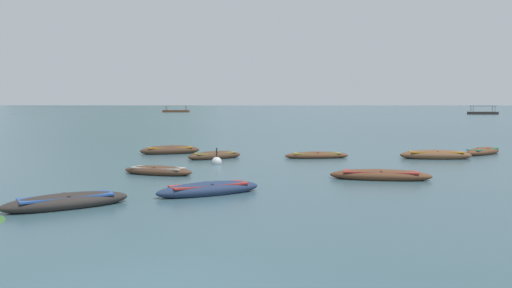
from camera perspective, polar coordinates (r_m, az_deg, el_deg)
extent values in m
plane|color=#385660|center=(1506.82, 6.37, 4.48)|extent=(6000.00, 6000.00, 0.00)
cone|color=#4C5B56|center=(1781.21, -13.60, 11.14)|extent=(1036.01, 1036.01, 418.02)
cone|color=slate|center=(1816.62, 1.18, 9.04)|extent=(1218.82, 1218.82, 285.90)
ellipsoid|color=navy|center=(15.76, -5.42, -5.22)|extent=(3.36, 2.71, 0.50)
cube|color=#B22D28|center=(15.73, -5.43, -4.69)|extent=(2.42, 1.95, 0.05)
cube|color=navy|center=(15.72, -5.43, -4.51)|extent=(0.42, 0.56, 0.04)
ellipsoid|color=brown|center=(27.46, 19.93, -1.22)|extent=(3.75, 1.38, 0.58)
cube|color=orange|center=(27.45, 19.94, -0.86)|extent=(2.70, 0.99, 0.05)
cube|color=brown|center=(27.44, 19.95, -0.76)|extent=(0.13, 0.79, 0.04)
ellipsoid|color=brown|center=(19.32, 14.10, -3.53)|extent=(3.83, 1.20, 0.48)
cube|color=#B22D28|center=(19.30, 14.10, -3.11)|extent=(2.76, 0.87, 0.05)
cube|color=brown|center=(19.29, 14.11, -2.96)|extent=(0.12, 0.69, 0.04)
ellipsoid|color=brown|center=(26.31, 6.99, -1.33)|extent=(3.52, 1.62, 0.42)
cube|color=olive|center=(26.29, 6.99, -1.06)|extent=(2.54, 1.16, 0.05)
cube|color=brown|center=(26.29, 6.99, -0.95)|extent=(0.21, 0.62, 0.04)
ellipsoid|color=#2D2826|center=(14.67, -20.91, -6.25)|extent=(3.25, 2.92, 0.50)
cube|color=#28519E|center=(14.64, -20.92, -5.67)|extent=(2.34, 2.10, 0.05)
cube|color=#2D2826|center=(14.63, -20.93, -5.48)|extent=(0.49, 0.57, 0.04)
ellipsoid|color=#4C3323|center=(20.44, -11.19, -3.07)|extent=(3.14, 1.58, 0.44)
cube|color=#B7B2A3|center=(20.42, -11.20, -2.71)|extent=(2.26, 1.14, 0.05)
cube|color=#4C3323|center=(20.41, -11.20, -2.57)|extent=(0.22, 0.65, 0.04)
ellipsoid|color=#4C3323|center=(28.83, -9.84, -0.74)|extent=(3.52, 2.39, 0.60)
cube|color=orange|center=(28.81, -9.85, -0.38)|extent=(2.53, 1.72, 0.05)
cube|color=#4C3323|center=(28.81, -9.85, -0.28)|extent=(0.38, 0.70, 0.04)
ellipsoid|color=brown|center=(30.82, 24.60, -0.81)|extent=(3.04, 3.09, 0.50)
cube|color=#197A56|center=(30.81, 24.61, -0.53)|extent=(2.19, 2.23, 0.05)
cube|color=brown|center=(30.80, 24.61, -0.44)|extent=(0.52, 0.50, 0.04)
ellipsoid|color=#4C3323|center=(25.88, -4.76, -1.36)|extent=(2.91, 2.58, 0.50)
cube|color=olive|center=(25.87, -4.76, -1.03)|extent=(2.10, 1.86, 0.05)
cube|color=#4C3323|center=(25.86, -4.77, -0.92)|extent=(0.44, 0.52, 0.04)
cube|color=#2D2826|center=(149.40, 24.59, 3.22)|extent=(7.55, 2.64, 0.90)
cylinder|color=#4C4742|center=(147.57, 23.68, 3.67)|extent=(0.10, 0.10, 1.80)
cylinder|color=#4C4742|center=(149.38, 23.45, 3.68)|extent=(0.10, 0.10, 1.80)
cylinder|color=#4C4742|center=(149.46, 25.76, 3.61)|extent=(0.10, 0.10, 1.80)
cylinder|color=#4C4742|center=(151.24, 25.51, 3.62)|extent=(0.10, 0.10, 1.80)
cube|color=#334C75|center=(149.38, 24.61, 3.99)|extent=(6.34, 2.22, 0.12)
cube|color=brown|center=(173.83, -9.16, 3.71)|extent=(9.36, 4.52, 0.90)
cylinder|color=#4C4742|center=(173.07, -10.35, 4.06)|extent=(0.10, 0.10, 1.80)
cylinder|color=#4C4742|center=(175.64, -10.20, 4.07)|extent=(0.10, 0.10, 1.80)
cylinder|color=#4C4742|center=(172.05, -8.09, 4.09)|extent=(0.10, 0.10, 1.80)
cylinder|color=#4C4742|center=(174.64, -7.98, 4.10)|extent=(0.10, 0.10, 1.80)
cube|color=#9E998E|center=(173.81, -9.16, 4.38)|extent=(7.86, 3.79, 0.12)
sphere|color=silver|center=(23.63, -4.54, -2.06)|extent=(0.48, 0.48, 0.48)
cylinder|color=black|center=(23.59, -4.54, -1.25)|extent=(0.06, 0.06, 0.67)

